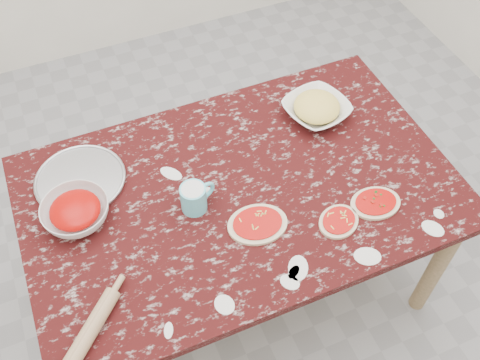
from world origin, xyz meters
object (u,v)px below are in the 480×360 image
cheese_bowl (316,110)px  flour_mug (195,197)px  sauce_bowl (76,212)px  worktable (240,201)px  pizza_tray (80,180)px  rolling_pin (92,327)px

cheese_bowl → flour_mug: bearing=-158.6°
cheese_bowl → sauce_bowl: bearing=-172.8°
worktable → flour_mug: flour_mug is taller
sauce_bowl → flour_mug: bearing=-15.8°
pizza_tray → flour_mug: bearing=-37.8°
pizza_tray → sauce_bowl: sauce_bowl is taller
cheese_bowl → rolling_pin: cheese_bowl is taller
cheese_bowl → worktable: bearing=-152.4°
worktable → cheese_bowl: size_ratio=6.30×
pizza_tray → sauce_bowl: size_ratio=1.39×
worktable → rolling_pin: bearing=-152.2°
pizza_tray → cheese_bowl: 0.98m
worktable → flour_mug: bearing=-175.6°
flour_mug → pizza_tray: bearing=142.2°
flour_mug → cheese_bowl: bearing=21.4°
pizza_tray → flour_mug: flour_mug is taller
flour_mug → rolling_pin: flour_mug is taller
sauce_bowl → rolling_pin: sauce_bowl is taller
sauce_bowl → rolling_pin: size_ratio=0.93×
sauce_bowl → rolling_pin: bearing=-96.4°
sauce_bowl → cheese_bowl: sauce_bowl is taller
worktable → rolling_pin: size_ratio=6.21×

